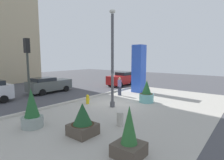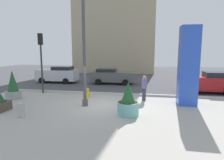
% 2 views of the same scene
% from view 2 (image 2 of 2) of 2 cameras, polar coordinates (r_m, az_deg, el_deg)
% --- Properties ---
extents(ground_plane, '(60.00, 60.00, 0.00)m').
position_cam_2_polar(ground_plane, '(16.29, 0.10, -3.68)').
color(ground_plane, '#47474C').
extents(plaza_pavement, '(18.00, 10.00, 0.02)m').
position_cam_2_polar(plaza_pavement, '(10.64, -5.71, -10.31)').
color(plaza_pavement, '#ADA89E').
rests_on(plaza_pavement, ground_plane).
extents(curb_strip, '(18.00, 0.24, 0.16)m').
position_cam_2_polar(curb_strip, '(15.43, -0.48, -4.06)').
color(curb_strip, '#B7B2A8').
rests_on(curb_strip, ground_plane).
extents(lamp_post, '(0.44, 0.44, 7.01)m').
position_cam_2_polar(lamp_post, '(11.99, -8.23, 8.37)').
color(lamp_post, '#4C4C51').
rests_on(lamp_post, ground_plane).
extents(art_pillar_blue, '(1.13, 1.13, 4.98)m').
position_cam_2_polar(art_pillar_blue, '(13.16, 21.52, 3.82)').
color(art_pillar_blue, blue).
rests_on(art_pillar_blue, ground_plane).
extents(potted_plant_near_left, '(1.11, 1.11, 2.08)m').
position_cam_2_polar(potted_plant_near_left, '(15.67, -27.15, -1.90)').
color(potted_plant_near_left, gray).
rests_on(potted_plant_near_left, ground_plane).
extents(potted_plant_mid_plaza, '(1.17, 1.17, 1.83)m').
position_cam_2_polar(potted_plant_mid_plaza, '(10.46, 4.75, -6.50)').
color(potted_plant_mid_plaza, '#6BB2B2').
rests_on(potted_plant_mid_plaza, ground_plane).
extents(fire_hydrant, '(0.36, 0.26, 0.75)m').
position_cam_2_polar(fire_hydrant, '(14.49, -7.20, -3.78)').
color(fire_hydrant, gold).
rests_on(fire_hydrant, ground_plane).
extents(concrete_bollard, '(0.36, 0.36, 0.75)m').
position_cam_2_polar(concrete_bollard, '(11.26, -25.24, -8.03)').
color(concrete_bollard, '#B2ADA3').
rests_on(concrete_bollard, ground_plane).
extents(traffic_light_far_side, '(0.28, 0.42, 4.84)m').
position_cam_2_polar(traffic_light_far_side, '(16.77, -20.17, 7.31)').
color(traffic_light_far_side, '#333833').
rests_on(traffic_light_far_side, ground_plane).
extents(car_curb_west, '(4.54, 2.05, 1.62)m').
position_cam_2_polar(car_curb_west, '(20.53, 0.11, 1.19)').
color(car_curb_west, '#565B56').
rests_on(car_curb_west, ground_plane).
extents(car_far_lane, '(4.13, 1.99, 1.76)m').
position_cam_2_polar(car_far_lane, '(17.84, 26.59, -0.63)').
color(car_far_lane, red).
rests_on(car_far_lane, ground_plane).
extents(car_passing_lane, '(4.50, 2.04, 1.81)m').
position_cam_2_polar(car_passing_lane, '(22.22, -15.66, 1.63)').
color(car_passing_lane, silver).
rests_on(car_passing_lane, ground_plane).
extents(pedestrian_by_curb, '(0.43, 0.43, 1.77)m').
position_cam_2_polar(pedestrian_by_curb, '(13.60, 9.47, -1.95)').
color(pedestrian_by_curb, '#33384C').
rests_on(pedestrian_by_curb, ground_plane).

